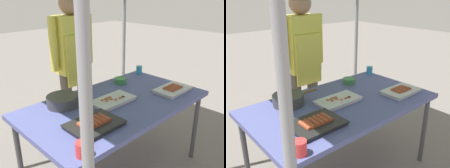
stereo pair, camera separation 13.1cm
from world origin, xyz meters
The scene contains 9 objects.
stall_table centered at (0.00, 0.00, 0.70)m, with size 1.60×0.90×0.75m.
tray_grilled_sausages centered at (0.55, -0.21, 0.77)m, with size 0.36×0.23×0.05m.
tray_meat_skewers centered at (-0.03, 0.01, 0.77)m, with size 0.39×0.21×0.04m.
tray_pork_links centered at (-0.41, -0.19, 0.77)m, with size 0.37×0.28×0.05m.
cooking_wok centered at (-0.37, 0.26, 0.80)m, with size 0.42×0.26×0.09m.
condiment_bowl centered at (0.36, 0.29, 0.78)m, with size 0.13×0.13×0.05m, color #33723F.
drink_cup_near_edge centered at (0.73, 0.35, 0.80)m, with size 0.07×0.07×0.09m, color #338CBF.
drink_cup_by_wok centered at (-0.67, -0.39, 0.80)m, with size 0.08×0.08×0.09m, color red.
vendor_woman centered at (0.10, 0.74, 0.98)m, with size 0.52×0.23×1.64m.
Camera 2 is at (-1.29, -1.44, 1.65)m, focal length 39.71 mm.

